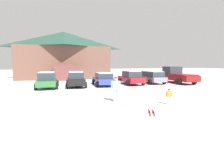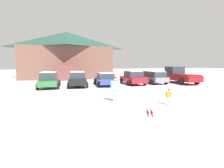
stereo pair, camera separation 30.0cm
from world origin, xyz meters
name	(u,v)px [view 2 (the right image)]	position (x,y,z in m)	size (l,w,h in m)	color
ground	(187,127)	(0.00, 0.00, 0.00)	(160.00, 160.00, 0.00)	white
ski_lodge	(67,55)	(-3.74, 27.30, 4.16)	(15.59, 11.51, 8.19)	brown
parked_green_coupe	(49,80)	(-6.06, 13.68, 0.84)	(2.28, 4.45, 1.68)	#317339
parked_black_sedan	(78,79)	(-3.09, 13.90, 0.84)	(2.38, 4.68, 1.68)	black
parked_blue_hatchback	(105,79)	(0.07, 13.99, 0.78)	(2.43, 4.79, 1.51)	#3343A6
parked_red_sedan	(133,78)	(3.55, 14.03, 0.84)	(2.23, 4.37, 1.67)	#AD1A23
parked_grey_wagon	(154,77)	(6.57, 14.28, 0.86)	(2.29, 4.16, 1.59)	gray
pickup_truck	(179,75)	(10.01, 13.92, 1.00)	(2.58, 6.04, 2.15)	maroon
skier_adult_in_blue_parka	(115,88)	(-1.40, 5.21, 0.94)	(0.59, 0.36, 1.67)	#97B8C2
skier_child_in_orange_jacket	(169,96)	(1.46, 3.45, 0.56)	(0.34, 0.23, 0.99)	#97B0D5
pair_of_skis	(150,113)	(-0.49, 2.15, 0.02)	(0.82, 1.32, 0.08)	red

